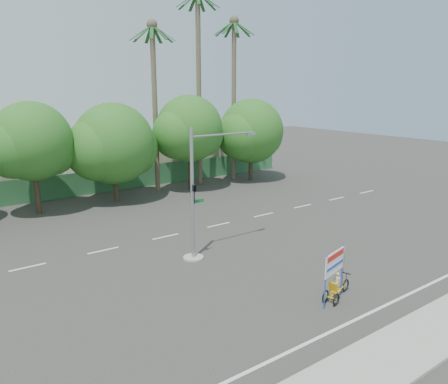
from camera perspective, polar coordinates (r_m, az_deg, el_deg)
ground at (r=22.31m, az=7.13°, el=-10.32°), size 120.00×120.00×0.00m
sidewalk_near at (r=18.21m, az=24.22°, el=-17.12°), size 50.00×2.40×0.12m
fence at (r=39.72m, az=-14.49°, el=1.51°), size 38.00×0.08×2.00m
building_right at (r=46.92m, az=-7.51°, el=4.62°), size 14.00×8.00×3.60m
tree_left at (r=33.74m, az=-23.84°, el=5.71°), size 6.66×5.60×8.07m
tree_center at (r=35.55m, az=-14.28°, el=5.83°), size 7.62×6.40×7.85m
tree_right at (r=38.60m, az=-4.59°, el=7.93°), size 6.90×5.80×8.36m
tree_far_right at (r=42.71m, az=3.52°, el=7.69°), size 7.38×6.20×7.94m
palm_tall at (r=40.80m, az=-3.34°, el=15.60°), size 3.73×3.79×17.45m
palm_mid at (r=43.07m, az=1.30°, el=14.10°), size 3.73×3.79×15.45m
palm_short at (r=38.52m, az=-9.09°, el=13.20°), size 3.73×3.79×14.45m
traffic_signal at (r=23.02m, az=-3.48°, el=-1.76°), size 4.72×1.10×7.00m
trike_billboard at (r=19.66m, az=14.42°, el=-10.95°), size 2.41×0.93×2.43m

